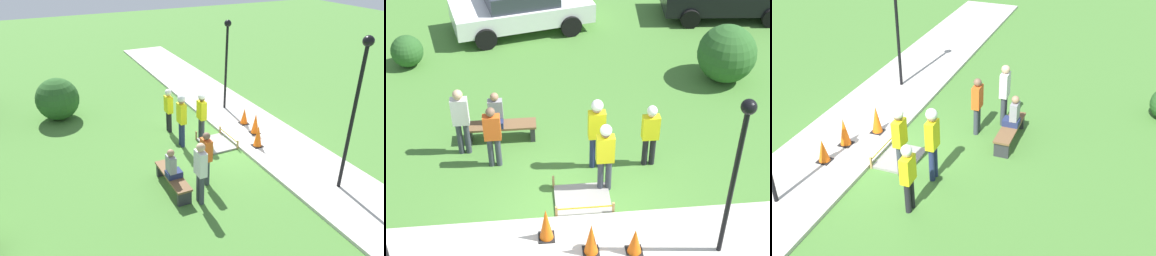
# 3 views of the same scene
# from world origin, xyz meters

# --- Properties ---
(ground_plane) EXTENTS (60.00, 60.00, 0.00)m
(ground_plane) POSITION_xyz_m (0.00, 0.00, 0.00)
(ground_plane) COLOR #477A33
(sidewalk) EXTENTS (28.00, 2.64, 0.10)m
(sidewalk) POSITION_xyz_m (0.00, -1.32, 0.05)
(sidewalk) COLOR #BCB7AD
(sidewalk) RESTS_ON ground_plane
(wet_concrete_patch) EXTENTS (1.30, 1.04, 0.33)m
(wet_concrete_patch) POSITION_xyz_m (0.13, 0.55, 0.04)
(wet_concrete_patch) COLOR gray
(wet_concrete_patch) RESTS_ON ground_plane
(traffic_cone_near_patch) EXTENTS (0.34, 0.34, 0.80)m
(traffic_cone_near_patch) POSITION_xyz_m (-0.75, -0.59, 0.50)
(traffic_cone_near_patch) COLOR black
(traffic_cone_near_patch) RESTS_ON sidewalk
(traffic_cone_far_patch) EXTENTS (0.34, 0.34, 0.79)m
(traffic_cone_far_patch) POSITION_xyz_m (0.13, -1.07, 0.49)
(traffic_cone_far_patch) COLOR black
(traffic_cone_far_patch) RESTS_ON sidewalk
(traffic_cone_sidewalk_edge) EXTENTS (0.34, 0.34, 0.64)m
(traffic_cone_sidewalk_edge) POSITION_xyz_m (1.00, -1.15, 0.41)
(traffic_cone_sidewalk_edge) COLOR black
(traffic_cone_sidewalk_edge) RESTS_ON sidewalk
(park_bench) EXTENTS (1.80, 0.44, 0.48)m
(park_bench) POSITION_xyz_m (-1.70, 2.99, 0.34)
(park_bench) COLOR #2D2D33
(park_bench) RESTS_ON ground_plane
(person_seated_on_bench) EXTENTS (0.36, 0.44, 0.89)m
(person_seated_on_bench) POSITION_xyz_m (-1.79, 3.04, 0.83)
(person_seated_on_bench) COLOR navy
(person_seated_on_bench) RESTS_ON park_bench
(worker_supervisor) EXTENTS (0.40, 0.28, 1.92)m
(worker_supervisor) POSITION_xyz_m (0.58, 1.70, 1.17)
(worker_supervisor) COLOR navy
(worker_supervisor) RESTS_ON ground_plane
(worker_assistant) EXTENTS (0.40, 0.26, 1.83)m
(worker_assistant) POSITION_xyz_m (0.66, 0.88, 1.10)
(worker_assistant) COLOR #383D47
(worker_assistant) RESTS_ON ground_plane
(worker_trainee) EXTENTS (0.40, 0.25, 1.70)m
(worker_trainee) POSITION_xyz_m (1.84, 1.67, 1.00)
(worker_trainee) COLOR black
(worker_trainee) RESTS_ON ground_plane
(bystander_in_orange_shirt) EXTENTS (0.40, 0.22, 1.68)m
(bystander_in_orange_shirt) POSITION_xyz_m (-1.84, 1.99, 0.95)
(bystander_in_orange_shirt) COLOR #383D47
(bystander_in_orange_shirt) RESTS_ON ground_plane
(bystander_in_gray_shirt) EXTENTS (0.40, 0.24, 1.84)m
(bystander_in_gray_shirt) POSITION_xyz_m (-2.59, 2.55, 1.06)
(bystander_in_gray_shirt) COLOR #383D47
(bystander_in_gray_shirt) RESTS_ON ground_plane
(lamppost_far) EXTENTS (0.28, 0.28, 4.36)m
(lamppost_far) POSITION_xyz_m (-3.77, -1.36, 2.91)
(lamppost_far) COLOR black
(lamppost_far) RESTS_ON sidewalk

